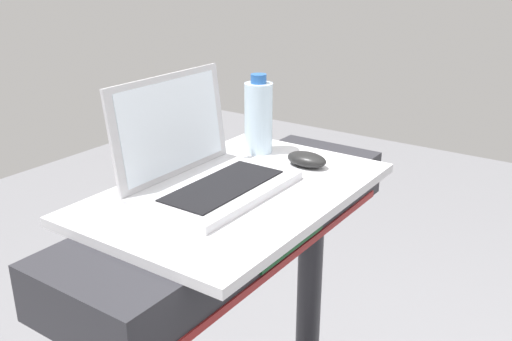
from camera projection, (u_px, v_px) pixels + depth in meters
The scene contains 4 objects.
desk_board at pixel (237, 192), 1.21m from camera, with size 0.66×0.44×0.02m, color silver.
laptop at pixel (202, 167), 1.19m from camera, with size 0.34×0.25×0.23m.
computer_mouse at pixel (307, 159), 1.33m from camera, with size 0.06×0.10×0.03m, color black.
water_bottle at pixel (259, 117), 1.40m from camera, with size 0.07×0.07×0.20m.
Camera 1 is at (-0.89, 0.03, 1.62)m, focal length 39.84 mm.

